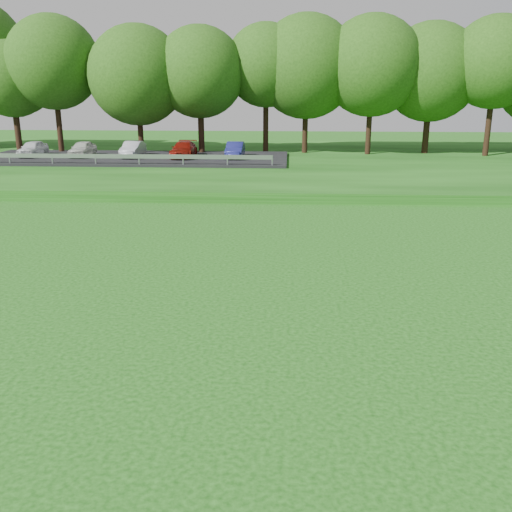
{
  "coord_description": "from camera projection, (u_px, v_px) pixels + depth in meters",
  "views": [
    {
      "loc": [
        -11.76,
        -11.19,
        6.16
      ],
      "look_at": [
        -12.72,
        4.96,
        1.3
      ],
      "focal_mm": 40.0,
      "sensor_mm": 36.0,
      "label": 1
    }
  ],
  "objects": [
    {
      "name": "parking_lot",
      "position": [
        133.0,
        154.0,
        44.23
      ],
      "size": [
        24.0,
        9.0,
        1.38
      ],
      "color": "black",
      "rests_on": "berm"
    },
    {
      "name": "berm",
      "position": [
        441.0,
        164.0,
        44.22
      ],
      "size": [
        130.0,
        30.0,
        0.6
      ],
      "primitive_type": "cube",
      "color": "#113C0B",
      "rests_on": "ground"
    },
    {
      "name": "treeline",
      "position": [
        438.0,
        60.0,
        45.8
      ],
      "size": [
        104.0,
        7.0,
        15.0
      ],
      "primitive_type": null,
      "color": "#1D430F",
      "rests_on": "berm"
    },
    {
      "name": "walking_path",
      "position": [
        506.0,
        203.0,
        30.92
      ],
      "size": [
        130.0,
        1.6,
        0.04
      ],
      "primitive_type": "cube",
      "color": "gray",
      "rests_on": "ground"
    }
  ]
}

